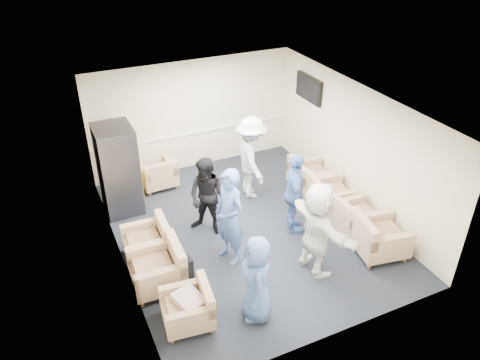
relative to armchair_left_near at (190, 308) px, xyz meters
name	(u,v)px	position (x,y,z in m)	size (l,w,h in m)	color
floor	(246,229)	(1.85, 1.84, -0.30)	(6.00, 6.00, 0.00)	black
ceiling	(247,105)	(1.85, 1.84, 2.40)	(6.00, 6.00, 0.00)	silver
back_wall	(193,115)	(1.85, 4.84, 1.05)	(5.00, 0.02, 2.70)	beige
front_wall	(339,269)	(1.85, -1.16, 1.05)	(5.00, 0.02, 2.70)	beige
left_wall	(115,203)	(-0.65, 1.84, 1.05)	(0.02, 6.00, 2.70)	beige
right_wall	(355,147)	(4.35, 1.84, 1.05)	(0.02, 6.00, 2.70)	beige
chair_rail	(194,133)	(1.85, 4.82, 0.60)	(4.98, 0.04, 0.06)	silver
tv	(309,89)	(4.29, 3.64, 1.75)	(0.10, 1.00, 0.58)	black
armchair_left_near	(190,308)	(0.00, 0.00, 0.00)	(0.84, 0.84, 0.60)	#A08367
armchair_left_mid	(160,269)	(-0.18, 1.01, 0.05)	(0.92, 0.92, 0.71)	#A08367
armchair_left_far	(150,243)	(-0.14, 1.83, 0.02)	(0.85, 0.85, 0.65)	#A08367
armchair_right_near	(377,238)	(3.74, 0.14, 0.05)	(1.03, 1.03, 0.71)	#A08367
armchair_right_midnear	(355,219)	(3.77, 0.84, 0.03)	(0.83, 0.83, 0.66)	#A08367
armchair_right_midfar	(327,197)	(3.73, 1.75, 0.04)	(0.98, 0.98, 0.69)	#A08367
armchair_right_far	(308,178)	(3.78, 2.61, 0.03)	(0.93, 0.93, 0.67)	#A08367
armchair_corner	(158,175)	(0.71, 4.20, 0.01)	(0.82, 0.82, 0.63)	#A08367
vending_machine	(118,169)	(-0.24, 3.68, 0.66)	(0.78, 0.91, 1.92)	#4A4A51
backpack	(184,267)	(0.23, 0.99, -0.04)	(0.32, 0.25, 0.51)	black
pillow	(189,300)	(0.00, 0.01, 0.17)	(0.50, 0.38, 0.14)	beige
person_front_left	(257,279)	(1.01, -0.29, 0.46)	(0.75, 0.49, 1.53)	#4666A8
person_mid_left	(229,217)	(1.19, 1.16, 0.64)	(0.69, 0.45, 1.88)	#4666A8
person_back_left	(208,197)	(1.14, 2.12, 0.52)	(0.79, 0.62, 1.63)	black
person_back_right	(251,158)	(2.51, 2.99, 0.64)	(1.22, 0.70, 1.89)	silver
person_mid_right	(294,194)	(2.70, 1.46, 0.56)	(1.01, 0.42, 1.72)	#4666A8
person_front_right	(317,229)	(2.45, 0.26, 0.60)	(1.67, 0.53, 1.80)	white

